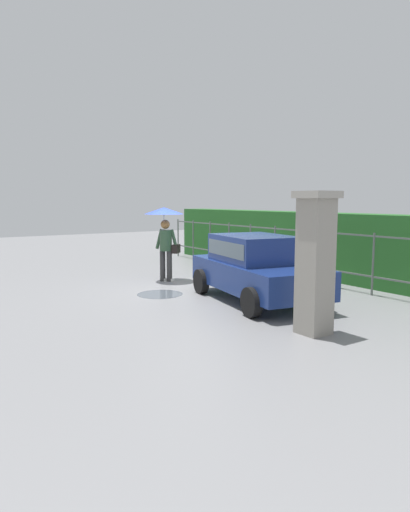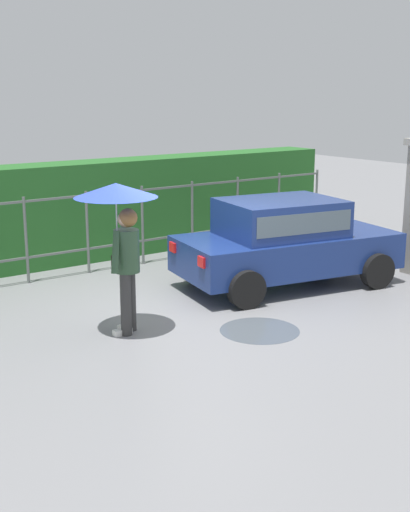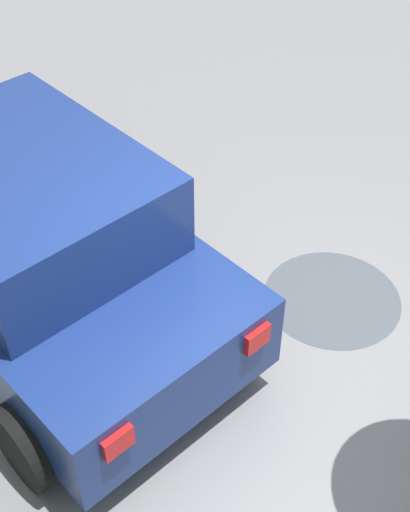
% 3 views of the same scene
% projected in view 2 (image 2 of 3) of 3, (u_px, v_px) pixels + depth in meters
% --- Properties ---
extents(ground_plane, '(40.00, 40.00, 0.00)m').
position_uv_depth(ground_plane, '(207.00, 313.00, 10.13)').
color(ground_plane, slate).
extents(car, '(3.94, 2.38, 1.48)m').
position_uv_depth(car, '(285.00, 239.00, 11.40)').
color(car, navy).
rests_on(car, ground).
extents(pedestrian, '(1.10, 1.10, 2.07)m').
position_uv_depth(pedestrian, '(120.00, 220.00, 8.92)').
color(pedestrian, '#333333').
rests_on(pedestrian, ground).
extents(fence_section, '(11.54, 0.05, 1.50)m').
position_uv_depth(fence_section, '(87.00, 229.00, 12.18)').
color(fence_section, '#59605B').
rests_on(fence_section, ground).
extents(hedge_row, '(12.49, 0.90, 1.90)m').
position_uv_depth(hedge_row, '(62.00, 213.00, 12.97)').
color(hedge_row, '#235B23').
rests_on(hedge_row, ground).
extents(puddle_near, '(1.11, 1.11, 0.00)m').
position_uv_depth(puddle_near, '(260.00, 330.00, 9.39)').
color(puddle_near, '#4C545B').
rests_on(puddle_near, ground).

